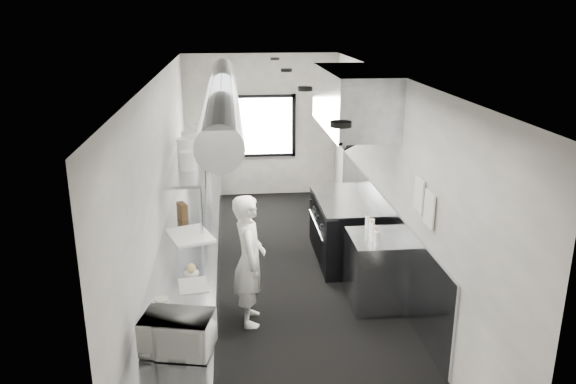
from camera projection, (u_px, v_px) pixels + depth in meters
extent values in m
cube|color=black|center=(279.00, 282.00, 7.85)|extent=(3.00, 8.00, 0.01)
cube|color=silver|center=(278.00, 76.00, 7.00)|extent=(3.00, 8.00, 0.01)
cube|color=silver|center=(261.00, 126.00, 11.22)|extent=(3.00, 0.02, 2.80)
cube|color=silver|center=(334.00, 366.00, 3.63)|extent=(3.00, 0.02, 2.80)
cube|color=silver|center=(162.00, 188.00, 7.28)|extent=(0.02, 8.00, 2.80)
cube|color=silver|center=(391.00, 181.00, 7.57)|extent=(0.02, 8.00, 2.80)
cube|color=#949BA1|center=(381.00, 233.00, 8.11)|extent=(0.03, 5.50, 1.10)
cylinder|color=#9BA0A4|center=(222.00, 93.00, 7.39)|extent=(0.40, 6.40, 0.40)
cube|color=white|center=(261.00, 126.00, 11.18)|extent=(1.20, 0.03, 1.10)
cube|color=black|center=(261.00, 97.00, 11.02)|extent=(1.36, 0.03, 0.08)
cube|color=black|center=(262.00, 155.00, 11.37)|extent=(1.36, 0.03, 0.08)
cube|color=black|center=(229.00, 127.00, 11.13)|extent=(0.08, 0.03, 1.25)
cube|color=black|center=(294.00, 125.00, 11.26)|extent=(0.08, 0.03, 1.25)
cube|color=#949BA1|center=(353.00, 99.00, 7.89)|extent=(0.80, 2.20, 0.80)
cube|color=#949BA1|center=(326.00, 127.00, 7.97)|extent=(0.05, 2.20, 0.05)
cube|color=black|center=(347.00, 123.00, 7.99)|extent=(0.50, 2.10, 0.28)
cube|color=#949BA1|center=(191.00, 272.00, 7.13)|extent=(0.70, 6.00, 0.90)
cube|color=#949BA1|center=(190.00, 157.00, 8.21)|extent=(0.45, 3.00, 0.04)
cylinder|color=#949BA1|center=(201.00, 211.00, 7.00)|extent=(0.04, 0.04, 0.66)
cylinder|color=#949BA1|center=(205.00, 179.00, 8.33)|extent=(0.04, 0.04, 0.66)
cylinder|color=#949BA1|center=(208.00, 156.00, 9.66)|extent=(0.04, 0.04, 0.66)
cube|color=black|center=(345.00, 230.00, 8.48)|extent=(0.85, 1.60, 0.90)
cube|color=#949BA1|center=(346.00, 200.00, 8.34)|extent=(0.85, 1.60, 0.04)
cube|color=#949BA1|center=(318.00, 231.00, 8.44)|extent=(0.03, 1.55, 0.80)
cylinder|color=#949BA1|center=(316.00, 225.00, 8.41)|extent=(0.03, 1.30, 0.03)
cube|color=#949BA1|center=(375.00, 270.00, 7.16)|extent=(0.65, 0.80, 0.90)
cube|color=#949BA1|center=(203.00, 186.00, 10.63)|extent=(0.70, 1.20, 0.90)
cube|color=white|center=(419.00, 195.00, 6.37)|extent=(0.02, 0.28, 0.38)
cube|color=white|center=(429.00, 209.00, 6.05)|extent=(0.02, 0.28, 0.38)
imported|color=white|center=(249.00, 260.00, 6.63)|extent=(0.39, 0.59, 1.59)
imported|color=silver|center=(178.00, 333.00, 4.64)|extent=(0.60, 0.50, 0.31)
cylinder|color=beige|center=(155.00, 312.00, 5.16)|extent=(0.20, 0.20, 0.11)
cylinder|color=beige|center=(162.00, 303.00, 5.35)|extent=(0.15, 0.15, 0.09)
cube|color=silver|center=(193.00, 285.00, 5.78)|extent=(0.34, 0.40, 0.01)
cylinder|color=silver|center=(191.00, 273.00, 6.06)|extent=(0.20, 0.20, 0.01)
sphere|color=#E3C477|center=(191.00, 268.00, 6.04)|extent=(0.10, 0.10, 0.10)
cube|color=white|center=(190.00, 235.00, 7.06)|extent=(0.66, 0.76, 0.02)
cube|color=#50351C|center=(182.00, 211.00, 7.62)|extent=(0.16, 0.22, 0.22)
cylinder|color=silver|center=(188.00, 161.00, 7.46)|extent=(0.23, 0.23, 0.25)
cylinder|color=silver|center=(187.00, 151.00, 7.78)|extent=(0.34, 0.34, 0.34)
cylinder|color=silver|center=(189.00, 142.00, 8.33)|extent=(0.29, 0.29, 0.32)
cylinder|color=silver|center=(194.00, 134.00, 8.85)|extent=(0.29, 0.29, 0.34)
cylinder|color=white|center=(377.00, 239.00, 6.73)|extent=(0.08, 0.08, 0.19)
cylinder|color=white|center=(373.00, 233.00, 6.88)|extent=(0.07, 0.07, 0.20)
cylinder|color=white|center=(371.00, 230.00, 7.03)|extent=(0.07, 0.07, 0.17)
cylinder|color=white|center=(372.00, 227.00, 7.09)|extent=(0.08, 0.08, 0.20)
cylinder|color=white|center=(367.00, 222.00, 7.28)|extent=(0.07, 0.07, 0.17)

